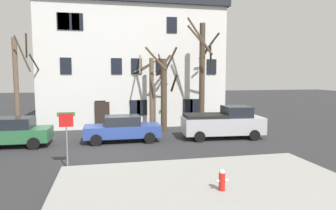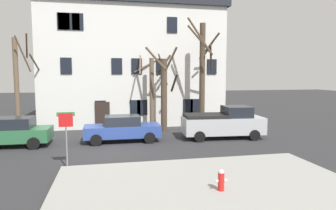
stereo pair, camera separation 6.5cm
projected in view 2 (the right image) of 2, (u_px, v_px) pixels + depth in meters
ground_plane at (115, 150)px, 16.37m from camera, size 120.00×120.00×0.00m
sidewalk_slab at (207, 186)px, 10.94m from camera, size 11.14×6.80×0.12m
building_main at (132, 58)px, 26.70m from camera, size 15.22×8.43×11.10m
tree_bare_near at (18, 82)px, 20.96m from camera, size 1.74×2.85×7.01m
tree_bare_mid at (152, 90)px, 22.23m from camera, size 2.51×2.54×5.64m
tree_bare_far at (164, 90)px, 21.86m from camera, size 2.44×2.43×6.19m
tree_bare_end at (203, 72)px, 22.09m from camera, size 2.61×2.61×8.24m
car_green_wagon at (8, 132)px, 17.17m from camera, size 4.63×2.21×1.69m
car_blue_sedan at (122, 129)px, 18.52m from camera, size 4.64×1.98×1.61m
pickup_truck_silver at (223, 123)px, 19.56m from camera, size 5.36×2.60×2.09m
fire_hydrant at (221, 179)px, 10.33m from camera, size 0.42×0.22×0.76m
street_sign_pole at (66, 129)px, 13.06m from camera, size 0.76×0.07×2.50m
bicycle_leaning at (17, 128)px, 21.09m from camera, size 1.75×0.19×1.03m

